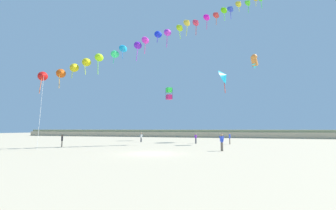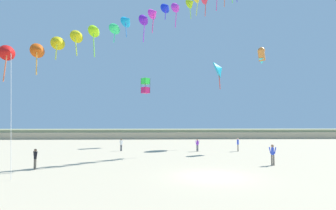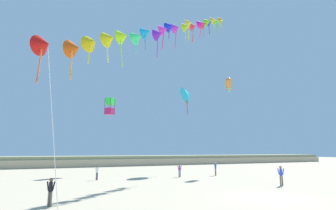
% 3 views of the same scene
% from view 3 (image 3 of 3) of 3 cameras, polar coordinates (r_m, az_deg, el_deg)
% --- Properties ---
extents(ground_plane, '(240.00, 240.00, 0.00)m').
position_cam_3_polar(ground_plane, '(19.56, 21.01, -18.47)').
color(ground_plane, tan).
extents(dune_ridge, '(120.00, 10.22, 2.07)m').
position_cam_3_polar(dune_ridge, '(59.91, -11.79, -11.77)').
color(dune_ridge, tan).
rests_on(dune_ridge, ground).
extents(person_near_left, '(0.23, 0.60, 1.70)m').
position_cam_3_polar(person_near_left, '(35.20, 10.29, -13.28)').
color(person_near_left, '#726656').
rests_on(person_near_left, ground).
extents(person_near_right, '(0.49, 0.35, 1.54)m').
position_cam_3_polar(person_near_right, '(30.43, -15.19, -13.82)').
color(person_near_right, '#474C56').
rests_on(person_near_right, ground).
extents(person_mid_center, '(0.49, 0.39, 1.58)m').
position_cam_3_polar(person_mid_center, '(17.06, -24.21, -16.51)').
color(person_mid_center, '#726656').
rests_on(person_mid_center, ground).
extents(person_far_left, '(0.51, 0.33, 1.55)m').
position_cam_3_polar(person_far_left, '(32.72, 2.53, -13.84)').
color(person_far_left, '#474C56').
rests_on(person_far_left, ground).
extents(person_far_right, '(0.56, 0.41, 1.76)m').
position_cam_3_polar(person_far_right, '(26.77, 23.38, -13.66)').
color(person_far_right, '#726656').
rests_on(person_far_right, ground).
extents(kite_banner_string, '(27.68, 21.90, 25.72)m').
position_cam_3_polar(kite_banner_string, '(30.68, 2.92, 16.57)').
color(kite_banner_string, red).
extents(large_kite_low_lead, '(1.47, 1.47, 2.40)m').
position_cam_3_polar(large_kite_low_lead, '(38.80, -12.58, -0.29)').
color(large_kite_low_lead, '#CD1E61').
extents(large_kite_mid_trail, '(1.49, 1.48, 2.33)m').
position_cam_3_polar(large_kite_mid_trail, '(40.04, 13.09, 4.32)').
color(large_kite_mid_trail, orange).
extents(large_kite_high_solo, '(2.36, 3.00, 4.50)m').
position_cam_3_polar(large_kite_high_solo, '(40.55, 4.13, 2.28)').
color(large_kite_high_solo, '#15AACE').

